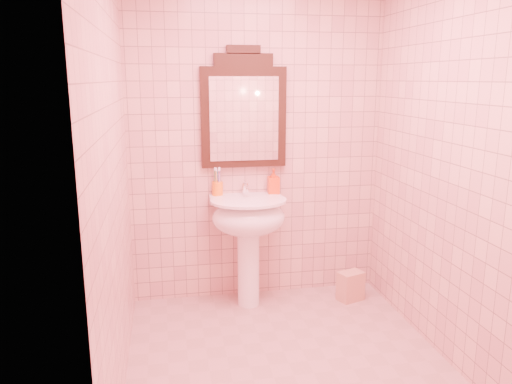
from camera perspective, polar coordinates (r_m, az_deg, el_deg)
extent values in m
plane|color=tan|center=(3.34, 3.74, -18.91)|extent=(2.20, 2.20, 0.00)
cube|color=beige|center=(3.95, 0.11, 5.48)|extent=(2.00, 0.02, 2.50)
cylinder|color=white|center=(3.94, -0.88, -8.07)|extent=(0.17, 0.17, 0.70)
ellipsoid|color=white|center=(3.80, -0.84, -2.96)|extent=(0.56, 0.46, 0.28)
cube|color=white|center=(3.93, -1.25, -0.71)|extent=(0.56, 0.15, 0.05)
cylinder|color=white|center=(3.77, -0.85, -0.99)|extent=(0.58, 0.58, 0.02)
cylinder|color=white|center=(3.91, -1.26, 0.36)|extent=(0.04, 0.04, 0.09)
cylinder|color=white|center=(3.85, -1.13, 0.69)|extent=(0.02, 0.10, 0.02)
cylinder|color=white|center=(3.81, -1.01, 0.24)|extent=(0.02, 0.02, 0.04)
cube|color=white|center=(3.91, -1.28, 1.18)|extent=(0.02, 0.07, 0.01)
cube|color=black|center=(3.88, -1.42, 8.50)|extent=(0.66, 0.05, 0.77)
cube|color=black|center=(3.87, -1.45, 14.88)|extent=(0.45, 0.05, 0.10)
cube|color=black|center=(3.88, -1.46, 15.98)|extent=(0.26, 0.05, 0.06)
cube|color=white|center=(3.85, -1.35, 8.32)|extent=(0.53, 0.01, 0.64)
cylinder|color=orange|center=(3.91, -4.42, 0.40)|extent=(0.09, 0.09, 0.11)
cylinder|color=silver|center=(3.90, -4.15, 1.06)|extent=(0.01, 0.01, 0.20)
cylinder|color=#338CD8|center=(3.92, -4.32, 1.10)|extent=(0.01, 0.01, 0.20)
cylinder|color=#E5334C|center=(3.92, -4.60, 1.09)|extent=(0.01, 0.01, 0.20)
cylinder|color=#3FBF59|center=(3.90, -4.71, 1.04)|extent=(0.01, 0.01, 0.20)
cylinder|color=#D8CC4C|center=(3.88, -4.55, 0.99)|extent=(0.01, 0.01, 0.20)
cylinder|color=purple|center=(3.89, -4.27, 1.00)|extent=(0.01, 0.01, 0.20)
imported|color=red|center=(3.95, 2.02, 1.25)|extent=(0.10, 0.10, 0.20)
cube|color=tan|center=(4.17, 10.76, -10.51)|extent=(0.23, 0.19, 0.24)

